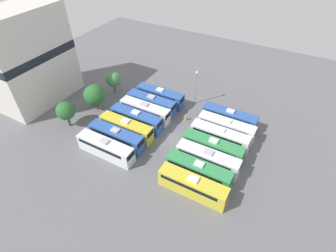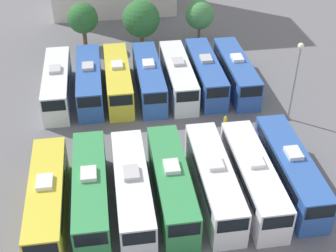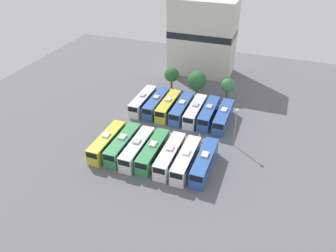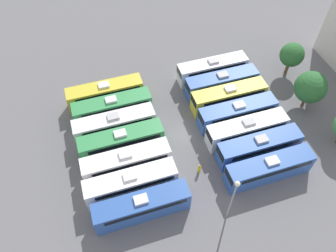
# 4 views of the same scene
# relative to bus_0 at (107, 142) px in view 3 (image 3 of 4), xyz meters

# --- Properties ---
(ground_plane) EXTENTS (107.88, 107.88, 0.00)m
(ground_plane) POSITION_rel_bus_0_xyz_m (9.76, 8.93, -1.83)
(ground_plane) COLOR slate
(bus_0) EXTENTS (2.61, 11.49, 3.68)m
(bus_0) POSITION_rel_bus_0_xyz_m (0.00, 0.00, 0.00)
(bus_0) COLOR gold
(bus_0) RESTS_ON ground_plane
(bus_1) EXTENTS (2.61, 11.49, 3.68)m
(bus_1) POSITION_rel_bus_0_xyz_m (3.26, 0.44, 0.00)
(bus_1) COLOR #338C4C
(bus_1) RESTS_ON ground_plane
(bus_2) EXTENTS (2.61, 11.49, 3.68)m
(bus_2) POSITION_rel_bus_0_xyz_m (6.48, 0.08, 0.00)
(bus_2) COLOR silver
(bus_2) RESTS_ON ground_plane
(bus_3) EXTENTS (2.61, 11.49, 3.68)m
(bus_3) POSITION_rel_bus_0_xyz_m (9.64, 0.35, 0.00)
(bus_3) COLOR #338C4C
(bus_3) RESTS_ON ground_plane
(bus_4) EXTENTS (2.61, 11.49, 3.68)m
(bus_4) POSITION_rel_bus_0_xyz_m (13.06, 0.25, 0.00)
(bus_4) COLOR white
(bus_4) RESTS_ON ground_plane
(bus_5) EXTENTS (2.61, 11.49, 3.68)m
(bus_5) POSITION_rel_bus_0_xyz_m (16.27, 0.06, 0.00)
(bus_5) COLOR white
(bus_5) RESTS_ON ground_plane
(bus_6) EXTENTS (2.61, 11.49, 3.68)m
(bus_6) POSITION_rel_bus_0_xyz_m (19.61, 0.54, 0.00)
(bus_6) COLOR #2D56A8
(bus_6) RESTS_ON ground_plane
(bus_7) EXTENTS (2.61, 11.49, 3.68)m
(bus_7) POSITION_rel_bus_0_xyz_m (-0.04, 17.67, 0.00)
(bus_7) COLOR silver
(bus_7) RESTS_ON ground_plane
(bus_8) EXTENTS (2.61, 11.49, 3.68)m
(bus_8) POSITION_rel_bus_0_xyz_m (3.37, 17.82, 0.00)
(bus_8) COLOR #2D56A8
(bus_8) RESTS_ON ground_plane
(bus_9) EXTENTS (2.61, 11.49, 3.68)m
(bus_9) POSITION_rel_bus_0_xyz_m (6.45, 17.67, 0.00)
(bus_9) COLOR gold
(bus_9) RESTS_ON ground_plane
(bus_10) EXTENTS (2.61, 11.49, 3.68)m
(bus_10) POSITION_rel_bus_0_xyz_m (9.81, 17.51, 0.00)
(bus_10) COLOR #2D56A8
(bus_10) RESTS_ON ground_plane
(bus_11) EXTENTS (2.61, 11.49, 3.68)m
(bus_11) POSITION_rel_bus_0_xyz_m (13.03, 17.42, 0.00)
(bus_11) COLOR silver
(bus_11) RESTS_ON ground_plane
(bus_12) EXTENTS (2.61, 11.49, 3.68)m
(bus_12) POSITION_rel_bus_0_xyz_m (16.16, 17.68, 0.00)
(bus_12) COLOR #2D56A8
(bus_12) RESTS_ON ground_plane
(bus_13) EXTENTS (2.61, 11.49, 3.68)m
(bus_13) POSITION_rel_bus_0_xyz_m (19.56, 17.36, 0.00)
(bus_13) COLOR #2D56A8
(bus_13) RESTS_ON ground_plane
(worker_person) EXTENTS (0.36, 0.36, 1.64)m
(worker_person) POSITION_rel_bus_0_xyz_m (16.34, 9.12, -1.07)
(worker_person) COLOR gold
(worker_person) RESTS_ON ground_plane
(light_pole) EXTENTS (0.60, 0.60, 8.44)m
(light_pole) POSITION_rel_bus_0_xyz_m (23.20, 10.02, 3.83)
(light_pole) COLOR gray
(light_pole) RESTS_ON ground_plane
(tree_0) EXTENTS (3.87, 3.87, 5.89)m
(tree_0) POSITION_rel_bus_0_xyz_m (2.89, 29.98, 2.10)
(tree_0) COLOR brown
(tree_0) RESTS_ON ground_plane
(tree_1) EXTENTS (4.73, 4.73, 6.33)m
(tree_1) POSITION_rel_bus_0_xyz_m (10.19, 28.67, 2.12)
(tree_1) COLOR brown
(tree_1) RESTS_ON ground_plane
(tree_2) EXTENTS (3.80, 3.80, 5.64)m
(tree_2) POSITION_rel_bus_0_xyz_m (17.87, 29.43, 1.91)
(tree_2) COLOR brown
(tree_2) RESTS_ON ground_plane
(depot_building) EXTENTS (18.00, 9.64, 20.98)m
(depot_building) POSITION_rel_bus_0_xyz_m (7.39, 43.08, 8.75)
(depot_building) COLOR beige
(depot_building) RESTS_ON ground_plane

